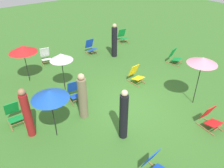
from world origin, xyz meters
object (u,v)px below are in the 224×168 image
Objects in this scene: deckchair_3 at (46,56)px; deckchair_7 at (75,92)px; person_3 at (124,116)px; deckchair_5 at (174,57)px; person_1 at (114,41)px; deckchair_6 at (91,47)px; umbrella_0 at (61,57)px; umbrella_1 at (203,61)px; deckchair_0 at (210,118)px; umbrella_3 at (50,95)px; person_0 at (27,114)px; deckchair_4 at (123,36)px; umbrella_2 at (23,49)px; deckchair_8 at (14,114)px; deckchair_10 at (154,166)px; person_2 at (83,97)px; deckchair_2 at (136,75)px.

deckchair_7 is at bearing -83.61° from deckchair_3.
deckchair_5 is at bearing 64.25° from person_3.
person_1 is 1.02× the size of person_3.
deckchair_7 is at bearing 165.19° from deckchair_5.
deckchair_6 is 4.19m from umbrella_0.
person_1 is at bearing 89.23° from umbrella_1.
deckchair_0 is 1.00× the size of deckchair_6.
deckchair_3 is at bearing 172.84° from deckchair_6.
deckchair_0 is at bearing -31.53° from umbrella_3.
deckchair_6 is 6.86m from person_0.
deckchair_4 is 0.48× the size of umbrella_2.
deckchair_3 and deckchair_7 have the same top height.
person_3 is at bearing -76.06° from deckchair_7.
deckchair_0 and deckchair_7 have the same top height.
deckchair_8 is 0.48× the size of umbrella_0.
deckchair_4 and deckchair_8 have the same top height.
person_1 is (3.48, -1.49, 0.53)m from deckchair_3.
deckchair_4 is at bearing -25.80° from person_1.
deckchair_10 is (-2.94, -8.08, 0.00)m from deckchair_6.
deckchair_0 is 0.99× the size of deckchair_3.
umbrella_3 reaches higher than person_2.
deckchair_0 and deckchair_8 have the same top height.
deckchair_2 is 1.00× the size of deckchair_10.
person_0 is (-5.13, -4.52, 0.52)m from deckchair_6.
umbrella_3 is at bearing 163.49° from umbrella_1.
umbrella_0 reaches higher than deckchair_6.
deckchair_3 is (-2.66, 8.16, 0.00)m from deckchair_0.
person_3 reaches higher than deckchair_2.
person_1 reaches higher than deckchair_10.
umbrella_0 is at bearing 136.24° from person_1.
person_1 is at bearing 67.52° from deckchair_2.
deckchair_0 is 0.41× the size of umbrella_1.
deckchair_3 is at bearing 128.35° from person_3.
person_1 is (-1.77, -1.46, 0.53)m from deckchair_4.
deckchair_10 is (-5.56, -8.38, 0.00)m from deckchair_4.
deckchair_7 is at bearing 44.35° from umbrella_3.
deckchair_4 is 7.33m from umbrella_1.
umbrella_2 is at bearing -158.93° from deckchair_4.
person_1 is (0.07, 5.46, -0.99)m from umbrella_1.
person_2 is at bearing 19.50° from person_0.
person_3 is at bearing 176.58° from umbrella_1.
person_2 reaches higher than deckchair_8.
umbrella_3 is at bearing 150.90° from person_1.
deckchair_6 is at bearing 58.43° from deckchair_7.
deckchair_2 is 1.00× the size of deckchair_7.
person_0 is at bearing 116.16° from deckchair_10.
deckchair_5 and deckchair_8 have the same top height.
deckchair_7 is (-2.94, 0.41, 0.00)m from deckchair_2.
umbrella_1 is at bearing 35.48° from person_3.
person_1 reaches higher than umbrella_3.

